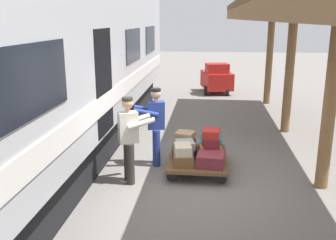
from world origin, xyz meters
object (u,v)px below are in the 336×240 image
at_px(suitcase_cream_canvas, 183,149).
at_px(porter_by_door, 129,137).
at_px(suitcase_red_plastic, 211,133).
at_px(porter_in_overalls, 155,124).
at_px(train_car, 28,75).
at_px(luggage_cart, 197,158).
at_px(baggage_tug, 217,78).
at_px(suitcase_navy_fabric, 185,152).
at_px(suitcase_brown_leather, 183,159).
at_px(suitcase_tan_vintage, 185,136).
at_px(suitcase_maroon_trunk, 211,142).
at_px(suitcase_teal_softside, 211,144).
at_px(suitcase_black_hardshell, 186,144).
at_px(suitcase_gray_aluminum, 185,144).
at_px(suitcase_burgundy_valise, 211,159).
at_px(suitcase_orange_carryall, 211,152).

bearing_deg(suitcase_cream_canvas, porter_by_door, 18.31).
distance_m(suitcase_red_plastic, porter_in_overalls, 1.22).
bearing_deg(train_car, luggage_cart, -168.94).
relative_size(porter_in_overalls, baggage_tug, 0.90).
bearing_deg(porter_in_overalls, suitcase_red_plastic, 171.79).
bearing_deg(suitcase_red_plastic, porter_in_overalls, -8.21).
xyz_separation_m(train_car, porter_by_door, (-1.99, 0.16, -1.14)).
height_order(suitcase_navy_fabric, suitcase_brown_leather, suitcase_brown_leather).
height_order(luggage_cart, suitcase_cream_canvas, suitcase_cream_canvas).
height_order(suitcase_tan_vintage, porter_in_overalls, porter_in_overalls).
height_order(suitcase_cream_canvas, suitcase_maroon_trunk, suitcase_maroon_trunk).
bearing_deg(suitcase_teal_softside, baggage_tug, -91.72).
bearing_deg(suitcase_red_plastic, train_car, 10.28).
height_order(suitcase_black_hardshell, suitcase_gray_aluminum, suitcase_gray_aluminum).
height_order(suitcase_teal_softside, suitcase_burgundy_valise, suitcase_burgundy_valise).
bearing_deg(suitcase_teal_softside, suitcase_black_hardshell, 0.00).
height_order(suitcase_maroon_trunk, suitcase_red_plastic, suitcase_red_plastic).
distance_m(suitcase_orange_carryall, porter_in_overalls, 1.33).
distance_m(train_car, suitcase_black_hardshell, 3.62).
bearing_deg(luggage_cart, suitcase_brown_leather, 59.97).
xyz_separation_m(suitcase_cream_canvas, suitcase_maroon_trunk, (-0.55, -0.45, 0.02)).
bearing_deg(suitcase_teal_softside, porter_by_door, 39.21).
xyz_separation_m(suitcase_teal_softside, baggage_tug, (-0.25, -8.22, 0.22)).
distance_m(suitcase_maroon_trunk, baggage_tug, 8.72).
bearing_deg(porter_in_overalls, suitcase_orange_carryall, 171.70).
xyz_separation_m(suitcase_cream_canvas, porter_in_overalls, (0.64, -0.65, 0.33)).
xyz_separation_m(suitcase_gray_aluminum, suitcase_tan_vintage, (0.03, -0.46, 0.05)).
relative_size(suitcase_navy_fabric, suitcase_red_plastic, 1.25).
distance_m(suitcase_orange_carryall, suitcase_tan_vintage, 0.75).
bearing_deg(suitcase_navy_fabric, suitcase_black_hardshell, -90.00).
bearing_deg(suitcase_tan_vintage, suitcase_burgundy_valise, 122.37).
bearing_deg(baggage_tug, suitcase_navy_fabric, 84.76).
bearing_deg(suitcase_black_hardshell, porter_by_door, 51.47).
distance_m(suitcase_cream_canvas, suitcase_gray_aluminum, 0.45).
distance_m(train_car, suitcase_brown_leather, 3.45).
height_order(train_car, suitcase_gray_aluminum, train_car).
relative_size(suitcase_navy_fabric, suitcase_gray_aluminum, 1.14).
xyz_separation_m(suitcase_gray_aluminum, porter_in_overalls, (0.66, -0.20, 0.37)).
height_order(suitcase_tan_vintage, baggage_tug, baggage_tug).
xyz_separation_m(suitcase_gray_aluminum, porter_by_door, (1.02, 0.78, 0.37)).
bearing_deg(suitcase_red_plastic, baggage_tug, -91.66).
bearing_deg(baggage_tug, suitcase_maroon_trunk, 88.32).
relative_size(suitcase_brown_leather, suitcase_tan_vintage, 1.31).
relative_size(suitcase_orange_carryall, suitcase_burgundy_valise, 1.05).
bearing_deg(suitcase_cream_canvas, suitcase_navy_fabric, -91.63).
xyz_separation_m(suitcase_navy_fabric, suitcase_tan_vintage, (0.03, -0.44, 0.22)).
bearing_deg(suitcase_red_plastic, luggage_cart, 0.54).
height_order(suitcase_navy_fabric, suitcase_tan_vintage, suitcase_tan_vintage).
bearing_deg(suitcase_maroon_trunk, suitcase_red_plastic, -99.02).
relative_size(suitcase_teal_softside, suitcase_navy_fabric, 1.26).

